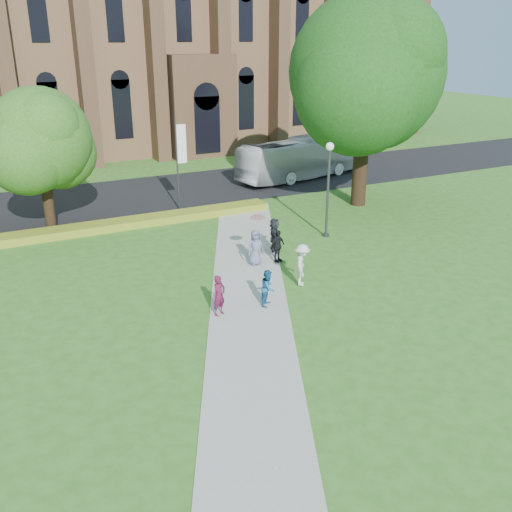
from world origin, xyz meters
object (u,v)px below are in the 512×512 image
streetlamp (328,179)px  large_tree (366,73)px  pedestrian_0 (219,295)px  tour_coach (302,158)px

streetlamp → large_tree: size_ratio=0.40×
streetlamp → pedestrian_0: streetlamp is taller
streetlamp → pedestrian_0: (-9.15, -6.19, -2.42)m
large_tree → tour_coach: (0.53, 8.16, -6.78)m
large_tree → tour_coach: 10.62m
streetlamp → large_tree: 8.73m
streetlamp → large_tree: bearing=39.3°
large_tree → tour_coach: size_ratio=1.17×
streetlamp → pedestrian_0: bearing=-145.9°
large_tree → pedestrian_0: large_tree is taller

